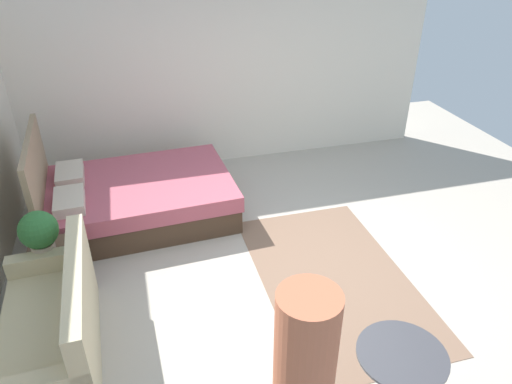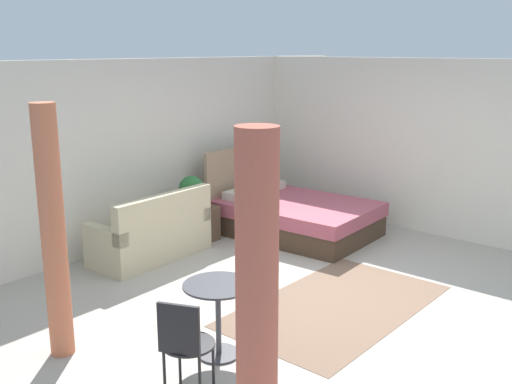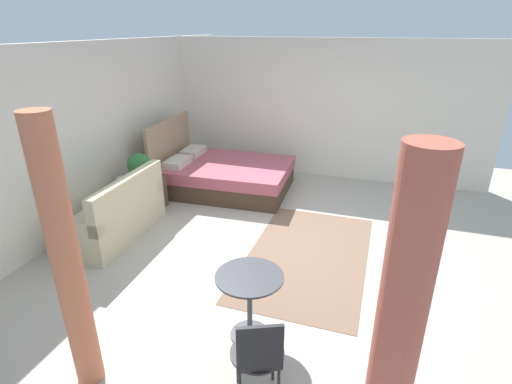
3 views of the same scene
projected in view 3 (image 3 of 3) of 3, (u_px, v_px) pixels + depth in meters
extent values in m
cube|color=#B2A899|center=(284.00, 244.00, 5.40)|extent=(8.84, 9.02, 0.02)
cube|color=silver|center=(87.00, 135.00, 5.77)|extent=(8.84, 0.12, 2.57)
cube|color=silver|center=(325.00, 110.00, 7.44)|extent=(0.12, 6.02, 2.57)
cube|color=#7F604C|center=(308.00, 255.00, 5.11)|extent=(2.55, 1.48, 0.01)
cube|color=#473323|center=(228.00, 182.00, 7.11)|extent=(1.63, 2.22, 0.30)
cube|color=#B25160|center=(227.00, 169.00, 7.02)|extent=(1.67, 2.26, 0.20)
cube|color=#997F60|center=(170.00, 153.00, 7.21)|extent=(1.58, 0.14, 1.21)
cube|color=beige|center=(178.00, 162.00, 6.85)|extent=(0.56, 0.35, 0.12)
cube|color=beige|center=(193.00, 151.00, 7.45)|extent=(0.56, 0.35, 0.12)
cube|color=beige|center=(114.00, 222.00, 5.55)|extent=(1.60, 0.79, 0.41)
cube|color=beige|center=(128.00, 195.00, 5.29)|extent=(1.58, 0.20, 0.50)
cube|color=beige|center=(139.00, 184.00, 6.07)|extent=(0.17, 0.74, 0.18)
cube|color=beige|center=(75.00, 227.00, 4.80)|extent=(0.17, 0.74, 0.18)
cube|color=brown|center=(149.00, 194.00, 6.35)|extent=(0.41, 0.44, 0.50)
cylinder|color=tan|center=(141.00, 177.00, 6.16)|extent=(0.22, 0.22, 0.12)
sphere|color=#2D6B33|center=(139.00, 165.00, 6.07)|extent=(0.36, 0.36, 0.36)
cylinder|color=#3F3F44|center=(250.00, 334.00, 3.80)|extent=(0.38, 0.38, 0.02)
cylinder|color=#3F3F44|center=(250.00, 307.00, 3.67)|extent=(0.05, 0.05, 0.66)
cylinder|color=#3F3F44|center=(249.00, 277.00, 3.54)|extent=(0.63, 0.63, 0.02)
cylinder|color=black|center=(273.00, 359.00, 3.24)|extent=(0.02, 0.02, 0.45)
cylinder|color=black|center=(238.00, 362.00, 3.21)|extent=(0.02, 0.02, 0.45)
cylinder|color=black|center=(257.00, 353.00, 3.00)|extent=(0.55, 0.55, 0.02)
cube|color=black|center=(260.00, 349.00, 2.75)|extent=(0.16, 0.32, 0.40)
cylinder|color=#C15B47|center=(397.00, 335.00, 2.23)|extent=(0.27, 0.27, 2.27)
cylinder|color=#D1704C|center=(67.00, 264.00, 2.91)|extent=(0.21, 0.21, 2.27)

